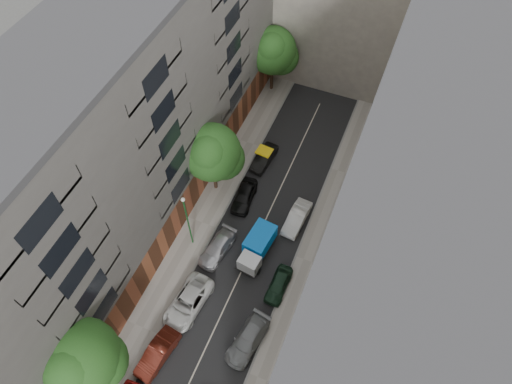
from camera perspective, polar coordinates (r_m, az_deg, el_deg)
The scene contains 20 objects.
ground at distance 42.71m, azimuth -0.11°, elevation -6.29°, with size 120.00×120.00×0.00m, color #4C4C49.
road_surface at distance 42.70m, azimuth -0.11°, elevation -6.29°, with size 8.00×44.00×0.02m, color black.
sidewalk_left at distance 44.00m, azimuth -6.76°, elevation -3.82°, with size 3.00×44.00×0.15m, color gray.
sidewalk_right at distance 41.97m, azimuth 6.93°, elevation -8.70°, with size 3.00×44.00×0.15m, color gray.
building_left at distance 38.36m, azimuth -15.62°, elevation 6.73°, with size 8.00×44.00×20.00m, color #4C4947.
building_right at distance 33.51m, azimuth 17.57°, elevation -3.99°, with size 8.00×44.00×20.00m, color #BAAE90.
tarp_truck at distance 41.09m, azimuth 0.14°, elevation -6.87°, with size 2.41×4.98×2.21m.
car_left_1 at distance 38.85m, azimuth -12.23°, elevation -19.13°, with size 1.54×4.43×1.46m, color #4E180F.
car_left_2 at distance 39.83m, azimuth -8.49°, elevation -13.43°, with size 2.46×5.33×1.48m, color silver.
car_left_3 at distance 41.81m, azimuth -4.85°, elevation -7.00°, with size 1.84×4.52×1.31m, color #B9B9BE.
car_left_4 at distance 44.60m, azimuth -1.49°, elevation -0.48°, with size 1.75×4.35×1.48m, color black.
car_left_5 at distance 47.60m, azimuth 1.02°, elevation 4.30°, with size 1.42×4.07×1.34m, color black.
car_right_1 at distance 38.42m, azimuth -1.03°, elevation -17.99°, with size 1.95×4.78×1.39m, color slate.
car_right_2 at distance 40.16m, azimuth 2.84°, elevation -11.50°, with size 1.53×3.81×1.30m, color black.
car_right_3 at distance 43.39m, azimuth 5.11°, elevation -3.25°, with size 1.50×4.31×1.42m, color silver.
tree_near at distance 35.11m, azimuth -21.02°, elevation -19.11°, with size 5.74×5.53×8.24m.
tree_mid at distance 41.93m, azimuth -5.48°, elevation 4.70°, with size 5.69×5.47×8.12m.
tree_far at distance 52.32m, azimuth 2.14°, elevation 17.04°, with size 5.53×5.29×8.07m.
lamp_post at distance 39.24m, azimuth -8.63°, elevation -3.12°, with size 0.36×0.36×7.17m.
pedestrian at distance 43.84m, azimuth 10.30°, elevation -2.83°, with size 0.57×0.38×1.57m, color black.
Camera 1 is at (7.92, -19.07, 37.38)m, focal length 32.00 mm.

